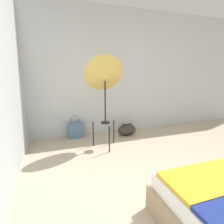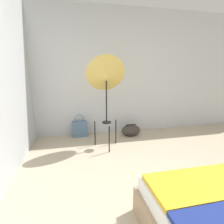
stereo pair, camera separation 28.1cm
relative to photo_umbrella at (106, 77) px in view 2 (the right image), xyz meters
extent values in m
plane|color=tan|center=(0.39, -1.73, -1.25)|extent=(14.00, 14.00, 0.00)
cube|color=#B7BCC1|center=(0.39, 0.77, 0.05)|extent=(8.00, 0.05, 2.60)
cylinder|color=black|center=(0.00, -0.23, -1.02)|extent=(0.02, 0.02, 0.46)
cylinder|color=black|center=(-0.20, 0.11, -1.02)|extent=(0.02, 0.02, 0.46)
cylinder|color=black|center=(0.20, 0.11, -1.02)|extent=(0.02, 0.02, 0.46)
cylinder|color=black|center=(0.00, 0.00, -0.79)|extent=(0.16, 0.16, 0.02)
cylinder|color=black|center=(0.00, 0.00, -0.39)|extent=(0.02, 0.02, 0.81)
cone|color=#D1B251|center=(0.00, 0.00, 0.02)|extent=(0.67, 0.45, 0.67)
cube|color=slate|center=(-0.45, 0.61, -1.09)|extent=(0.30, 0.13, 0.32)
torus|color=slate|center=(-0.45, 0.61, -0.86)|extent=(0.18, 0.01, 0.18)
ellipsoid|color=#332D28|center=(0.60, 0.43, -1.13)|extent=(0.41, 0.24, 0.24)
cube|color=black|center=(0.60, 0.43, -1.01)|extent=(0.22, 0.04, 0.01)
camera|label=1|loc=(-0.81, -2.83, 0.09)|focal=28.00mm
camera|label=2|loc=(-0.54, -2.91, 0.09)|focal=28.00mm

